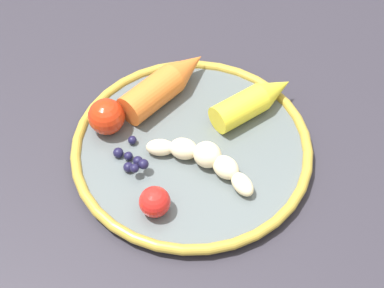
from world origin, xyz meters
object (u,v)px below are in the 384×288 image
(carrot_orange, at_px, (166,83))
(carrot_yellow, at_px, (254,101))
(dining_table, at_px, (206,196))
(plate, at_px, (192,146))
(tomato_near, at_px, (106,117))
(tomato_mid, at_px, (155,202))
(blueberry_pile, at_px, (132,159))
(banana, at_px, (204,159))

(carrot_orange, xyz_separation_m, carrot_yellow, (0.11, -0.02, -0.00))
(dining_table, bearing_deg, plate, 169.88)
(dining_table, distance_m, tomato_near, 0.17)
(dining_table, distance_m, carrot_yellow, 0.14)
(plate, distance_m, tomato_near, 0.11)
(plate, relative_size, tomato_mid, 8.34)
(dining_table, height_order, blueberry_pile, blueberry_pile)
(plate, bearing_deg, carrot_orange, 115.90)
(carrot_orange, distance_m, tomato_near, 0.09)
(plate, relative_size, banana, 2.19)
(tomato_mid, bearing_deg, blueberry_pile, 118.82)
(carrot_orange, relative_size, tomato_near, 2.91)
(plate, distance_m, tomato_mid, 0.10)
(carrot_yellow, bearing_deg, dining_table, -130.28)
(dining_table, relative_size, blueberry_pile, 19.00)
(dining_table, relative_size, plate, 3.74)
(carrot_yellow, xyz_separation_m, blueberry_pile, (-0.14, -0.09, -0.01))
(dining_table, bearing_deg, tomato_near, 170.54)
(banana, xyz_separation_m, carrot_orange, (-0.05, 0.11, 0.01))
(plate, height_order, carrot_orange, carrot_orange)
(plate, height_order, banana, banana)
(carrot_orange, bearing_deg, dining_table, -54.94)
(tomato_near, relative_size, tomato_mid, 1.28)
(plate, distance_m, banana, 0.04)
(carrot_yellow, bearing_deg, plate, -140.87)
(carrot_yellow, xyz_separation_m, tomato_near, (-0.17, -0.04, 0.00))
(carrot_orange, distance_m, tomato_mid, 0.17)
(banana, bearing_deg, tomato_mid, -127.30)
(dining_table, height_order, tomato_mid, tomato_mid)
(tomato_near, bearing_deg, carrot_yellow, 13.37)
(carrot_orange, height_order, blueberry_pile, carrot_orange)
(banana, distance_m, tomato_mid, 0.08)
(tomato_mid, bearing_deg, plate, 70.61)
(blueberry_pile, bearing_deg, tomato_near, 125.55)
(carrot_yellow, bearing_deg, carrot_orange, 169.69)
(banana, bearing_deg, tomato_near, 158.17)
(dining_table, xyz_separation_m, blueberry_pile, (-0.08, -0.03, 0.11))
(banana, bearing_deg, carrot_orange, 116.20)
(plate, distance_m, carrot_orange, 0.09)
(banana, relative_size, carrot_orange, 1.02)
(banana, height_order, carrot_yellow, carrot_yellow)
(carrot_orange, bearing_deg, carrot_yellow, -10.31)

